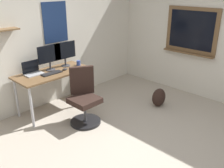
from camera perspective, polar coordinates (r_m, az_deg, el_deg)
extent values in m
plane|color=#ADA393|center=(3.61, 7.79, -15.96)|extent=(5.20, 5.20, 0.00)
cube|color=silver|center=(4.79, -15.96, 10.22)|extent=(5.00, 0.10, 2.60)
cube|color=navy|center=(4.85, -12.94, 13.65)|extent=(0.52, 0.01, 0.74)
cube|color=brown|center=(5.35, 17.83, 11.74)|extent=(0.04, 1.10, 0.90)
cube|color=black|center=(5.34, 17.76, 11.73)|extent=(0.01, 0.94, 0.76)
cube|color=brown|center=(5.41, 17.04, 6.87)|extent=(0.12, 1.10, 0.03)
cube|color=brown|center=(4.56, -13.51, 2.54)|extent=(1.34, 0.63, 0.03)
cylinder|color=#B7B7BC|center=(4.22, -18.05, -5.14)|extent=(0.04, 0.04, 0.72)
cylinder|color=#B7B7BC|center=(4.84, -5.41, -0.57)|extent=(0.04, 0.04, 0.72)
cylinder|color=#B7B7BC|center=(4.65, -21.13, -3.02)|extent=(0.04, 0.04, 0.72)
cylinder|color=#B7B7BC|center=(5.21, -9.11, 0.94)|extent=(0.04, 0.04, 0.72)
cylinder|color=black|center=(4.32, -6.10, -8.62)|extent=(0.52, 0.52, 0.04)
cylinder|color=#4C4C51|center=(4.22, -6.20, -6.40)|extent=(0.05, 0.05, 0.34)
cube|color=black|center=(4.13, -6.32, -3.78)|extent=(0.44, 0.44, 0.09)
cube|color=black|center=(4.19, -6.96, 0.88)|extent=(0.38, 0.26, 0.48)
cube|color=#ADAFB5|center=(4.50, -17.51, 2.20)|extent=(0.31, 0.21, 0.02)
cube|color=black|center=(4.55, -18.29, 3.83)|extent=(0.31, 0.01, 0.21)
cylinder|color=#38383D|center=(4.66, -13.94, 3.22)|extent=(0.17, 0.17, 0.01)
cylinder|color=#38383D|center=(4.64, -14.03, 4.12)|extent=(0.03, 0.03, 0.14)
cube|color=black|center=(4.57, -14.21, 6.78)|extent=(0.46, 0.02, 0.31)
cylinder|color=#38383D|center=(4.84, -10.61, 4.18)|extent=(0.17, 0.17, 0.01)
cylinder|color=#38383D|center=(4.81, -10.68, 5.05)|extent=(0.03, 0.03, 0.14)
cube|color=black|center=(4.75, -10.79, 7.62)|extent=(0.46, 0.02, 0.31)
cube|color=black|center=(4.46, -13.69, 2.42)|extent=(0.37, 0.13, 0.02)
ellipsoid|color=#262628|center=(4.60, -10.79, 3.36)|extent=(0.10, 0.06, 0.03)
cylinder|color=#334CA5|center=(4.83, -7.73, 4.83)|extent=(0.08, 0.08, 0.09)
ellipsoid|color=black|center=(4.87, 10.72, -3.04)|extent=(0.32, 0.22, 0.36)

